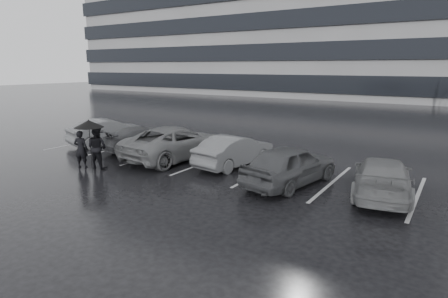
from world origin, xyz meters
TOP-DOWN VIEW (x-y plane):
  - ground at (0.00, 0.00)m, footprint 160.00×160.00m
  - office_building at (-22.00, 48.00)m, footprint 61.00×26.00m
  - car_main at (2.15, 1.51)m, footprint 2.48×4.50m
  - car_west_a at (-0.86, 2.65)m, footprint 1.90×4.15m
  - car_west_b at (-3.79, 2.31)m, footprint 2.88×5.56m
  - car_west_c at (-6.24, 2.78)m, footprint 2.64×4.49m
  - car_west_d at (-8.90, 2.80)m, footprint 2.72×4.46m
  - car_east at (5.16, 2.03)m, footprint 2.52×4.58m
  - pedestrian_left at (-6.12, -1.04)m, footprint 0.68×0.60m
  - pedestrian_right at (-5.45, -0.75)m, footprint 0.96×0.81m
  - umbrella at (-5.80, -0.81)m, footprint 1.20×1.20m
  - stall_stripes at (-0.80, 2.50)m, footprint 19.72×5.00m

SIDE VIEW (x-z plane):
  - ground at x=0.00m, z-range 0.00..0.00m
  - stall_stripes at x=-0.80m, z-range 0.00..0.00m
  - car_west_c at x=-6.24m, z-range 0.00..1.22m
  - car_east at x=5.16m, z-range 0.00..1.26m
  - car_west_a at x=-0.86m, z-range 0.00..1.32m
  - car_west_d at x=-8.90m, z-range 0.00..1.39m
  - car_main at x=2.15m, z-range 0.00..1.45m
  - car_west_b at x=-3.79m, z-range 0.00..1.50m
  - pedestrian_left at x=-6.12m, z-range 0.00..1.57m
  - pedestrian_right at x=-5.45m, z-range 0.00..1.76m
  - umbrella at x=-5.80m, z-range 0.83..2.86m
  - office_building at x=-22.00m, z-range -0.16..28.84m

